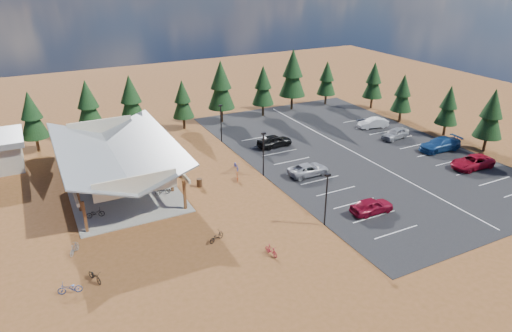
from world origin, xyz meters
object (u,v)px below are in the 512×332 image
object	(u,v)px
car_7	(440,144)
bike_12	(216,237)
bike_14	(236,166)
bike_0	(95,213)
car_8	(395,133)
lamp_post_0	(326,196)
bike_7	(127,154)
bike_1	(107,192)
trash_bin_1	(181,173)
bike_2	(90,180)
car_9	(373,123)
lamp_post_1	(263,151)
lamp_post_2	(221,121)
bike_11	(271,250)
car_2	(308,169)
bike_6	(134,164)
bike_3	(86,170)
bike_10	(70,288)
bike_5	(136,182)
bike_8	(95,276)
bike_9	(74,249)
car_4	(274,141)
bike_pavilion	(115,152)
trash_bin_0	(200,183)
car_0	(372,206)
bike_15	(237,177)

from	to	relation	value
car_7	bike_12	bearing A→B (deg)	-75.92
bike_14	car_7	world-z (taller)	car_7
bike_0	car_8	world-z (taller)	car_8
lamp_post_0	bike_7	distance (m)	27.17
bike_1	bike_7	size ratio (longest dim) A/B	1.05
trash_bin_1	bike_2	world-z (taller)	bike_2
bike_7	car_7	size ratio (longest dim) A/B	0.30
car_9	bike_2	bearing A→B (deg)	-77.88
lamp_post_1	bike_0	size ratio (longest dim) A/B	3.06
car_9	lamp_post_2	bearing A→B (deg)	-91.10
bike_11	car_2	size ratio (longest dim) A/B	0.31
trash_bin_1	bike_6	size ratio (longest dim) A/B	0.49
bike_3	bike_10	bearing A→B (deg)	175.47
bike_5	bike_8	xyz separation A→B (m)	(-6.56, -14.44, -0.17)
trash_bin_1	bike_5	size ratio (longest dim) A/B	0.52
bike_9	car_4	xyz separation A→B (m)	(26.46, 13.47, 0.38)
car_2	bike_pavilion	bearing A→B (deg)	69.50
bike_pavilion	bike_2	size ratio (longest dim) A/B	11.91
bike_7	bike_12	bearing A→B (deg)	-155.42
trash_bin_0	car_0	size ratio (longest dim) A/B	0.21
bike_pavilion	car_4	world-z (taller)	bike_pavilion
bike_2	car_7	size ratio (longest dim) A/B	0.29
bike_2	car_9	xyz separation A→B (m)	(39.69, 0.54, 0.24)
bike_10	car_8	bearing A→B (deg)	120.24
bike_8	car_4	bearing A→B (deg)	13.92
car_7	car_8	bearing A→B (deg)	-157.29
bike_10	bike_1	bearing A→B (deg)	172.09
bike_3	bike_2	bearing A→B (deg)	-173.12
bike_12	car_0	world-z (taller)	car_0
lamp_post_0	bike_3	bearing A→B (deg)	129.89
bike_11	car_4	distance (m)	24.30
trash_bin_1	car_2	bearing A→B (deg)	-24.88
bike_9	car_8	bearing A→B (deg)	-134.80
trash_bin_0	lamp_post_2	bearing A→B (deg)	56.84
bike_pavilion	bike_14	xyz separation A→B (m)	(13.00, -2.04, -3.36)
lamp_post_1	bike_8	bearing A→B (deg)	-151.71
bike_3	bike_12	bearing A→B (deg)	-150.73
trash_bin_1	bike_14	bearing A→B (deg)	-7.55
bike_1	bike_12	distance (m)	14.16
car_8	bike_2	bearing A→B (deg)	-105.40
bike_6	bike_9	size ratio (longest dim) A/B	1.20
trash_bin_1	car_0	bearing A→B (deg)	-49.50
bike_2	bike_15	size ratio (longest dim) A/B	1.09
bike_pavilion	bike_0	distance (m)	7.85
car_2	bike_1	bearing A→B (deg)	77.39
bike_0	car_0	bearing A→B (deg)	-108.52
bike_3	car_2	xyz separation A→B (m)	(22.39, -11.52, 0.12)
lamp_post_0	bike_15	distance (m)	12.82
bike_pavilion	car_7	xyz separation A→B (m)	(38.63, -8.65, -2.96)
lamp_post_2	bike_1	distance (m)	19.40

